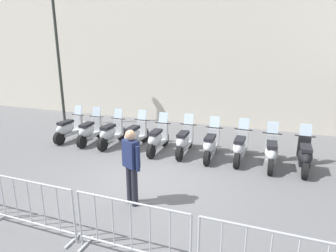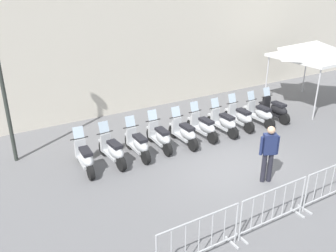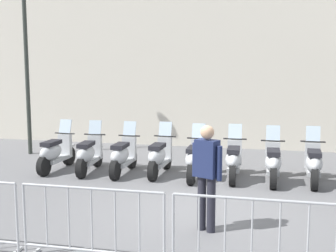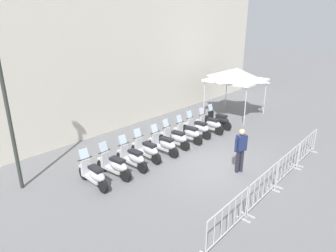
% 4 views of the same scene
% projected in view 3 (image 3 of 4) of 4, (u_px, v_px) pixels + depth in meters
% --- Properties ---
extents(ground_plane, '(120.00, 120.00, 0.00)m').
position_uv_depth(ground_plane, '(199.00, 210.00, 8.32)').
color(ground_plane, slate).
extents(motorcycle_0, '(0.56, 1.73, 1.24)m').
position_uv_depth(motorcycle_0, '(55.00, 153.00, 11.31)').
color(motorcycle_0, black).
rests_on(motorcycle_0, ground).
extents(motorcycle_1, '(0.56, 1.72, 1.24)m').
position_uv_depth(motorcycle_1, '(89.00, 155.00, 11.12)').
color(motorcycle_1, black).
rests_on(motorcycle_1, ground).
extents(motorcycle_2, '(0.56, 1.72, 1.24)m').
position_uv_depth(motorcycle_2, '(123.00, 156.00, 10.93)').
color(motorcycle_2, black).
rests_on(motorcycle_2, ground).
extents(motorcycle_3, '(0.56, 1.73, 1.24)m').
position_uv_depth(motorcycle_3, '(159.00, 157.00, 10.85)').
color(motorcycle_3, black).
rests_on(motorcycle_3, ground).
extents(motorcycle_4, '(0.56, 1.72, 1.24)m').
position_uv_depth(motorcycle_4, '(195.00, 160.00, 10.52)').
color(motorcycle_4, black).
rests_on(motorcycle_4, ground).
extents(motorcycle_5, '(0.56, 1.72, 1.24)m').
position_uv_depth(motorcycle_5, '(234.00, 161.00, 10.44)').
color(motorcycle_5, black).
rests_on(motorcycle_5, ground).
extents(motorcycle_6, '(0.56, 1.72, 1.24)m').
position_uv_depth(motorcycle_6, '(273.00, 163.00, 10.18)').
color(motorcycle_6, black).
rests_on(motorcycle_6, ground).
extents(motorcycle_7, '(0.56, 1.73, 1.24)m').
position_uv_depth(motorcycle_7, '(313.00, 164.00, 10.08)').
color(motorcycle_7, black).
rests_on(motorcycle_7, ground).
extents(barrier_segment_1, '(2.04, 0.49, 1.07)m').
position_uv_depth(barrier_segment_1, '(92.00, 226.00, 6.05)').
color(barrier_segment_1, '#B2B5B7').
rests_on(barrier_segment_1, ground).
extents(barrier_segment_2, '(2.04, 0.49, 1.07)m').
position_uv_depth(barrier_segment_2, '(252.00, 240.00, 5.58)').
color(barrier_segment_2, '#B2B5B7').
rests_on(barrier_segment_2, ground).
extents(street_lamp, '(0.36, 0.36, 5.80)m').
position_uv_depth(street_lamp, '(25.00, 35.00, 13.00)').
color(street_lamp, '#2D332D').
rests_on(street_lamp, ground).
extents(officer_near_row_end, '(0.50, 0.36, 1.73)m').
position_uv_depth(officer_near_row_end, '(207.00, 172.00, 7.18)').
color(officer_near_row_end, '#23232D').
rests_on(officer_near_row_end, ground).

